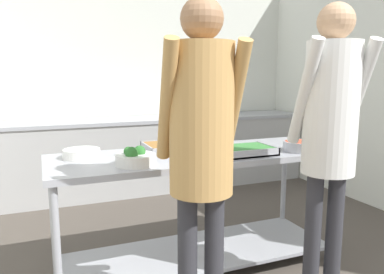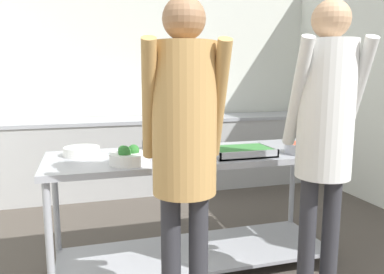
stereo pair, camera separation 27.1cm
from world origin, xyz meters
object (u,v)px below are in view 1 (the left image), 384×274
at_px(plate_stack, 82,154).
at_px(sauce_pan, 300,146).
at_px(water_bottle, 204,105).
at_px(guest_serving_right, 201,135).
at_px(broccoli_bowl, 135,158).
at_px(serving_tray_vegetables, 243,151).
at_px(serving_tray_roast, 170,147).
at_px(guest_serving_left, 330,122).

relative_size(plate_stack, sauce_pan, 0.67).
bearing_deg(water_bottle, plate_stack, -131.73).
bearing_deg(guest_serving_right, plate_stack, 120.76).
bearing_deg(broccoli_bowl, plate_stack, 129.79).
relative_size(sauce_pan, water_bottle, 1.40).
xyz_separation_m(serving_tray_vegetables, guest_serving_right, (-0.55, -0.54, 0.22)).
bearing_deg(broccoli_bowl, serving_tray_vegetables, 2.97).
xyz_separation_m(sauce_pan, water_bottle, (0.28, 2.34, 0.11)).
height_order(serving_tray_vegetables, sauce_pan, sauce_pan).
xyz_separation_m(plate_stack, guest_serving_right, (0.50, -0.84, 0.22)).
relative_size(serving_tray_roast, guest_serving_right, 0.20).
xyz_separation_m(serving_tray_vegetables, guest_serving_left, (0.27, -0.53, 0.25)).
distance_m(serving_tray_roast, guest_serving_left, 1.12).
relative_size(broccoli_bowl, water_bottle, 0.92).
height_order(plate_stack, serving_tray_roast, plate_stack).
distance_m(plate_stack, guest_serving_left, 1.58).
bearing_deg(serving_tray_vegetables, water_bottle, 72.58).
xyz_separation_m(plate_stack, guest_serving_left, (1.32, -0.83, 0.25)).
bearing_deg(plate_stack, guest_serving_right, -59.24).
bearing_deg(serving_tray_roast, water_bottle, 59.87).
relative_size(serving_tray_vegetables, sauce_pan, 1.12).
bearing_deg(serving_tray_roast, broccoli_bowl, -134.31).
relative_size(broccoli_bowl, guest_serving_right, 0.14).
distance_m(serving_tray_roast, sauce_pan, 0.94).
xyz_separation_m(plate_stack, serving_tray_vegetables, (1.05, -0.30, -0.00)).
height_order(serving_tray_vegetables, guest_serving_left, guest_serving_left).
bearing_deg(guest_serving_left, plate_stack, 148.05).
bearing_deg(plate_stack, broccoli_bowl, -50.21).
bearing_deg(sauce_pan, broccoli_bowl, 178.95).
bearing_deg(guest_serving_right, serving_tray_vegetables, 44.52).
bearing_deg(guest_serving_left, broccoli_bowl, 154.92).
xyz_separation_m(serving_tray_roast, serving_tray_vegetables, (0.43, -0.31, -0.00)).
xyz_separation_m(serving_tray_roast, guest_serving_left, (0.70, -0.84, 0.25)).
xyz_separation_m(broccoli_bowl, guest_serving_right, (0.22, -0.50, 0.20)).
bearing_deg(broccoli_bowl, guest_serving_left, -25.08).
distance_m(plate_stack, serving_tray_roast, 0.62).
bearing_deg(guest_serving_left, guest_serving_right, -179.03).
relative_size(serving_tray_vegetables, guest_serving_left, 0.23).
relative_size(broccoli_bowl, serving_tray_vegetables, 0.59).
bearing_deg(water_bottle, serving_tray_roast, -120.13).
xyz_separation_m(serving_tray_vegetables, sauce_pan, (0.43, -0.06, 0.01)).
height_order(plate_stack, guest_serving_right, guest_serving_right).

